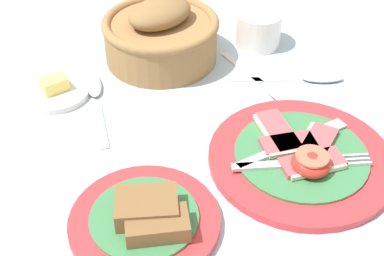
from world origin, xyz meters
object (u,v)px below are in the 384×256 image
at_px(bread_plate, 146,219).
at_px(sugar_cup, 258,28).
at_px(teaspoon_stray, 95,95).
at_px(teaspoon_near_cup, 270,88).
at_px(breakfast_plate, 301,157).
at_px(teaspoon_by_saucer, 306,78).
at_px(bread_basket, 161,35).
at_px(butter_dish, 55,91).

relative_size(bread_plate, sugar_cup, 2.27).
bearing_deg(teaspoon_stray, teaspoon_near_cup, -100.41).
xyz_separation_m(breakfast_plate, bread_plate, (-0.23, -0.02, 0.00)).
bearing_deg(teaspoon_by_saucer, breakfast_plate, -101.18).
xyz_separation_m(breakfast_plate, sugar_cup, (0.10, 0.30, 0.02)).
xyz_separation_m(bread_basket, teaspoon_stray, (-0.14, -0.07, -0.04)).
bearing_deg(teaspoon_by_saucer, butter_dish, -174.19).
bearing_deg(butter_dish, teaspoon_near_cup, -21.63).
distance_m(sugar_cup, bread_basket, 0.18).
distance_m(sugar_cup, teaspoon_stray, 0.32).
bearing_deg(butter_dish, breakfast_plate, -46.83).
xyz_separation_m(breakfast_plate, teaspoon_by_saucer, (0.12, 0.17, -0.01)).
bearing_deg(bread_plate, teaspoon_near_cup, 33.75).
relative_size(bread_plate, teaspoon_stray, 0.96).
relative_size(sugar_cup, teaspoon_near_cup, 0.42).
distance_m(bread_plate, butter_dish, 0.32).
relative_size(teaspoon_by_saucer, teaspoon_stray, 0.95).
distance_m(sugar_cup, butter_dish, 0.38).
distance_m(teaspoon_by_saucer, teaspoon_near_cup, 0.07).
distance_m(breakfast_plate, teaspoon_by_saucer, 0.20).
xyz_separation_m(breakfast_plate, teaspoon_stray, (-0.22, 0.26, -0.01)).
bearing_deg(breakfast_plate, teaspoon_by_saucer, 54.96).
bearing_deg(teaspoon_near_cup, butter_dish, -120.06).
xyz_separation_m(butter_dish, teaspoon_stray, (0.06, -0.03, -0.00)).
relative_size(butter_dish, teaspoon_near_cup, 0.57).
xyz_separation_m(breakfast_plate, bread_basket, (-0.08, 0.33, 0.04)).
distance_m(teaspoon_near_cup, teaspoon_stray, 0.28).
xyz_separation_m(sugar_cup, teaspoon_near_cup, (-0.05, -0.14, -0.03)).
xyz_separation_m(bread_plate, teaspoon_stray, (0.01, 0.28, -0.01)).
bearing_deg(butter_dish, bread_plate, -82.46).
xyz_separation_m(bread_plate, bread_basket, (0.16, 0.35, 0.03)).
distance_m(sugar_cup, teaspoon_near_cup, 0.15).
relative_size(bread_plate, teaspoon_near_cup, 0.96).
bearing_deg(breakfast_plate, bread_basket, 103.59).
bearing_deg(teaspoon_stray, breakfast_plate, -130.67).
bearing_deg(butter_dish, sugar_cup, 1.27).
height_order(bread_plate, teaspoon_near_cup, bread_plate).
relative_size(breakfast_plate, bread_plate, 1.38).
bearing_deg(teaspoon_by_saucer, bread_plate, -127.94).
bearing_deg(teaspoon_near_cup, teaspoon_stray, -118.26).
xyz_separation_m(bread_basket, butter_dish, (-0.20, -0.03, -0.04)).
relative_size(teaspoon_near_cup, teaspoon_stray, 1.00).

